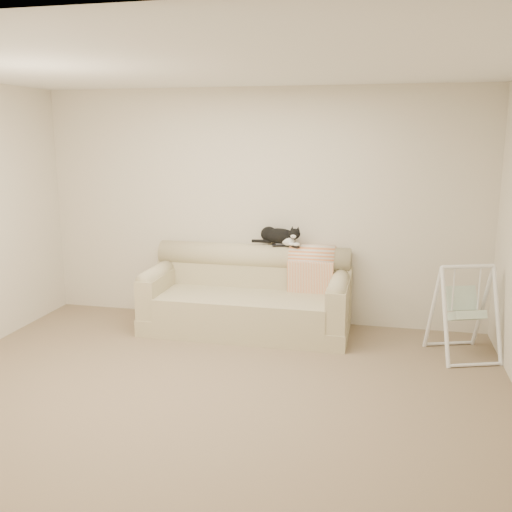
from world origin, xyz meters
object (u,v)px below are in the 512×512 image
Objects in this scene: remote_b at (292,246)px; remote_a at (280,245)px; sofa at (248,298)px; tuxedo_cat at (279,236)px; baby_swing at (464,311)px.

remote_a is at bearing 170.92° from remote_b.
remote_a is (0.31, 0.23, 0.56)m from sofa.
tuxedo_cat reaches higher than sofa.
sofa is 0.68m from remote_a.
tuxedo_cat is at bearing 163.54° from baby_swing.
remote_b is at bearing 163.82° from baby_swing.
remote_a is at bearing -62.34° from tuxedo_cat.
tuxedo_cat is at bearing 117.66° from remote_a.
baby_swing is (2.20, -0.30, 0.10)m from sofa.
tuxedo_cat is (0.30, 0.26, 0.65)m from sofa.
remote_a is 0.14m from remote_b.
remote_b is 0.18× the size of baby_swing.
sofa is at bearing 172.15° from baby_swing.
sofa is 0.76m from tuxedo_cat.
remote_a is 2.01m from baby_swing.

